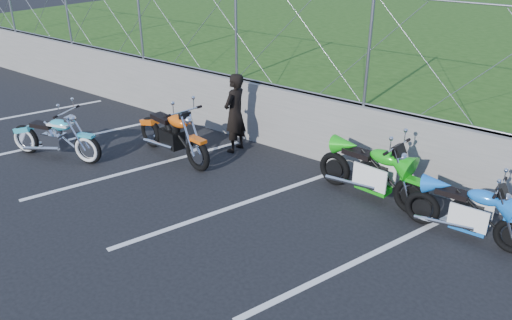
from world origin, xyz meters
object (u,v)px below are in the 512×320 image
Objects in this scene: naked_orange at (174,136)px; sportbike_green at (373,174)px; sportbike_blue at (469,214)px; person_standing at (235,113)px; cruiser_turquoise at (56,139)px.

sportbike_green is (3.91, 0.87, -0.01)m from naked_orange.
sportbike_blue is (1.66, -0.25, -0.05)m from sportbike_green.
person_standing is (0.72, 1.06, 0.34)m from naked_orange.
naked_orange is at bearing -38.79° from person_standing.
sportbike_blue is at bearing -2.80° from sportbike_green.
cruiser_turquoise is 0.91× the size of naked_orange.
naked_orange is 1.20× the size of sportbike_blue.
cruiser_turquoise is 3.62m from person_standing.
sportbike_blue is at bearing -2.19° from cruiser_turquoise.
person_standing is at bearing -177.51° from sportbike_green.
person_standing is (2.61, 2.48, 0.40)m from cruiser_turquoise.
sportbike_green is at bearing 4.09° from cruiser_turquoise.
person_standing reaches higher than cruiser_turquoise.
naked_orange is (1.89, 1.42, 0.06)m from cruiser_turquoise.
sportbike_blue is 4.89m from person_standing.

